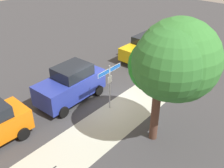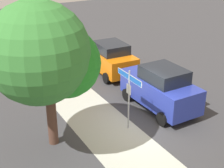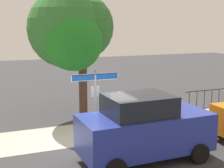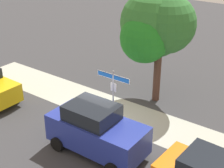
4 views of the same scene
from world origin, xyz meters
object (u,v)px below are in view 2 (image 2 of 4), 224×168
at_px(car_blue, 160,88).
at_px(car_orange, 110,58).
at_px(street_sign, 129,87).
at_px(shade_tree, 41,53).

relative_size(car_blue, car_orange, 1.00).
bearing_deg(street_sign, car_blue, -70.47).
height_order(car_blue, car_orange, car_blue).
relative_size(street_sign, shade_tree, 0.46).
height_order(shade_tree, car_orange, shade_tree).
relative_size(street_sign, car_orange, 0.64).
bearing_deg(car_orange, car_blue, -179.03).
height_order(street_sign, car_orange, street_sign).
xyz_separation_m(street_sign, car_blue, (0.82, -2.32, -0.90)).
xyz_separation_m(street_sign, shade_tree, (0.16, 3.55, 2.07)).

